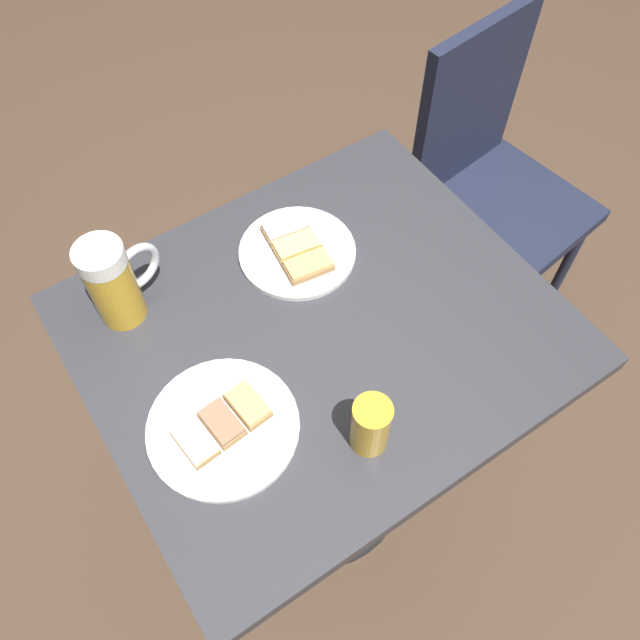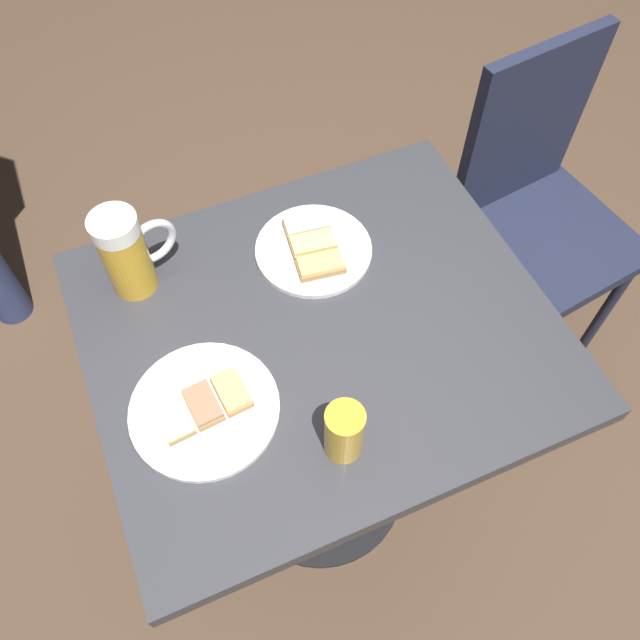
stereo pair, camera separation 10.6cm
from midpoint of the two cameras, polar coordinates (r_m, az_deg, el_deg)
ground_plane at (r=1.78m, az=-1.74°, el=-14.23°), size 6.00×6.00×0.00m
cafe_table at (r=1.23m, az=-2.46°, el=-5.33°), size 0.65×0.76×0.78m
plate_near at (r=1.16m, az=-4.64°, el=5.95°), size 0.21×0.21×0.03m
plate_far at (r=1.00m, az=-11.59°, el=-9.38°), size 0.23×0.23×0.03m
beer_mug at (r=1.09m, az=-20.33°, el=2.99°), size 0.08×0.13×0.16m
beer_glass_small at (r=0.93m, az=1.21°, el=-9.53°), size 0.06×0.06×0.10m
cafe_chair at (r=1.71m, az=12.81°, el=11.95°), size 0.43×0.43×0.89m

